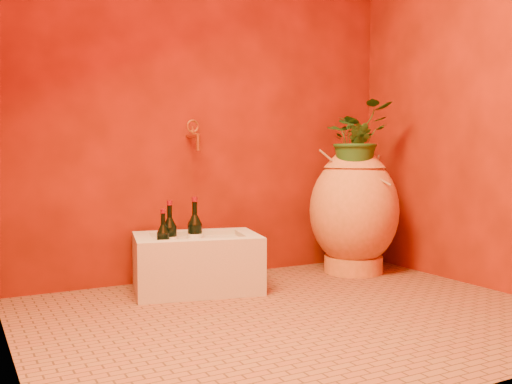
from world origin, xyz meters
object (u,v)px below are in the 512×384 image
amphora (354,210)px  wine_bottle_b (195,236)px  wall_tap (194,134)px  wine_bottle_a (170,239)px  wine_bottle_c (163,243)px  stone_basin (197,264)px

amphora → wine_bottle_b: bearing=175.9°
wine_bottle_b → wall_tap: (0.07, 0.18, 0.59)m
wine_bottle_a → wine_bottle_c: wine_bottle_a is taller
amphora → wine_bottle_a: size_ratio=2.45×
stone_basin → wine_bottle_c: wine_bottle_c is taller
wine_bottle_c → amphora: bearing=-1.6°
stone_basin → wine_bottle_b: bearing=79.6°
amphora → wall_tap: (-1.00, 0.26, 0.48)m
wine_bottle_c → wall_tap: wall_tap is taller
stone_basin → wine_bottle_a: (-0.14, 0.05, 0.14)m
wine_bottle_a → wine_bottle_c: (-0.05, -0.04, -0.01)m
wine_bottle_a → wine_bottle_b: 0.15m
stone_basin → amphora: bearing=-1.6°
amphora → wall_tap: wall_tap is taller
wine_bottle_a → wine_bottle_b: bearing=-0.5°
wine_bottle_a → wine_bottle_b: size_ratio=0.96×
amphora → wine_bottle_a: amphora is taller
amphora → wine_bottle_c: (-1.27, 0.04, -0.13)m
amphora → wall_tap: bearing=165.6°
wine_bottle_b → stone_basin: bearing=-100.4°
stone_basin → wine_bottle_a: size_ratio=2.31×
amphora → stone_basin: size_ratio=1.06×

